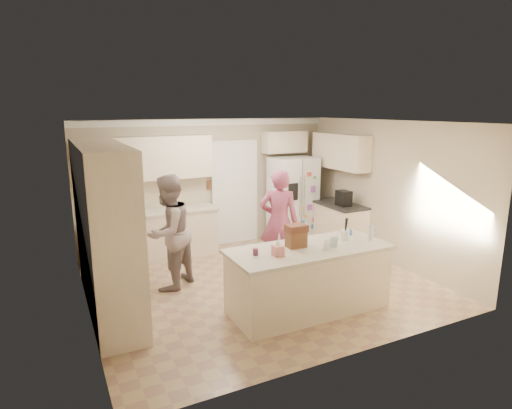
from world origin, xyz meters
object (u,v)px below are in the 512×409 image
island_base (308,280)px  tissue_box (278,251)px  utensil_crock (345,235)px  teen_boy (169,232)px  refrigerator (293,200)px  coffee_maker (344,198)px  teen_girl (279,221)px  dollhouse_body (296,239)px

island_base → tissue_box: tissue_box is taller
utensil_crock → teen_boy: bearing=144.1°
refrigerator → island_base: bearing=-119.6°
coffee_maker → teen_girl: (-1.71, -0.44, -0.17)m
tissue_box → teen_boy: (-0.98, 1.73, -0.08)m
refrigerator → coffee_maker: (0.55, -1.02, 0.17)m
refrigerator → tissue_box: 3.65m
coffee_maker → tissue_box: (-2.60, -2.00, -0.07)m
tissue_box → dollhouse_body: dollhouse_body is taller
utensil_crock → dollhouse_body: (-0.80, 0.05, 0.04)m
coffee_maker → tissue_box: coffee_maker is taller
utensil_crock → teen_girl: bearing=102.3°
tissue_box → island_base: bearing=10.3°
coffee_maker → utensil_crock: size_ratio=2.00×
utensil_crock → teen_girl: teen_girl is taller
utensil_crock → island_base: bearing=-175.6°
dollhouse_body → teen_boy: 2.07m
dollhouse_body → teen_boy: teen_boy is taller
refrigerator → teen_boy: size_ratio=0.99×
coffee_maker → teen_boy: (-3.58, -0.27, -0.16)m
dollhouse_body → utensil_crock: bearing=-3.6°
refrigerator → dollhouse_body: 3.27m
tissue_box → teen_boy: 1.99m
tissue_box → teen_girl: bearing=60.2°
teen_girl → coffee_maker: bearing=-135.5°
tissue_box → utensil_crock: bearing=7.1°
coffee_maker → island_base: coffee_maker is taller
coffee_maker → refrigerator: bearing=118.4°
utensil_crock → teen_boy: 2.70m
island_base → teen_girl: size_ratio=1.22×
dollhouse_body → refrigerator: bearing=59.6°
refrigerator → utensil_crock: refrigerator is taller
island_base → teen_girl: bearing=76.8°
island_base → teen_boy: size_ratio=1.21×
island_base → utensil_crock: utensil_crock is taller
utensil_crock → dollhouse_body: dollhouse_body is taller
utensil_crock → teen_girl: (-0.31, 1.41, -0.10)m
refrigerator → dollhouse_body: refrigerator is taller
utensil_crock → tissue_box: 1.21m
coffee_maker → dollhouse_body: (-2.20, -1.80, -0.03)m
tissue_box → teen_girl: teen_girl is taller
refrigerator → teen_boy: teen_boy is taller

